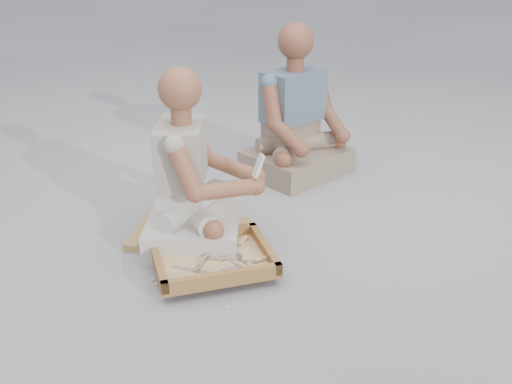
{
  "coord_description": "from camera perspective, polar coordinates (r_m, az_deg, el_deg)",
  "views": [
    {
      "loc": [
        -0.34,
        -2.02,
        1.26
      ],
      "look_at": [
        -0.07,
        0.11,
        0.3
      ],
      "focal_mm": 40.0,
      "sensor_mm": 36.0,
      "label": 1
    }
  ],
  "objects": [
    {
      "name": "chisel_3",
      "position": [
        2.34,
        -1.07,
        -6.72
      ],
      "size": [
        0.22,
        0.06,
        0.02
      ],
      "rotation": [
        0.0,
        0.0,
        -0.2
      ],
      "color": "silver",
      "rests_on": "tool_tray"
    },
    {
      "name": "carved_panel",
      "position": [
        2.64,
        -6.53,
        -4.21
      ],
      "size": [
        0.6,
        0.48,
        0.03
      ],
      "primitive_type": "cube",
      "rotation": [
        0.0,
        0.0,
        -0.28
      ],
      "color": "#96653A",
      "rests_on": "ground"
    },
    {
      "name": "chisel_1",
      "position": [
        2.45,
        -1.61,
        -5.1
      ],
      "size": [
        0.14,
        0.19,
        0.02
      ],
      "rotation": [
        0.0,
        0.0,
        0.96
      ],
      "color": "silver",
      "rests_on": "tool_tray"
    },
    {
      "name": "wood_chip_4",
      "position": [
        2.59,
        -5.75,
        -5.17
      ],
      "size": [
        0.02,
        0.02,
        0.0
      ],
      "primitive_type": "cube",
      "rotation": [
        0.0,
        0.0,
        2.08
      ],
      "color": "#CDB779",
      "rests_on": "ground"
    },
    {
      "name": "chisel_5",
      "position": [
        2.42,
        -4.92,
        -5.72
      ],
      "size": [
        0.22,
        0.04,
        0.02
      ],
      "rotation": [
        0.0,
        0.0,
        -0.1
      ],
      "color": "silver",
      "rests_on": "tool_tray"
    },
    {
      "name": "craftsman",
      "position": [
        2.52,
        -6.41,
        0.7
      ],
      "size": [
        0.56,
        0.56,
        0.79
      ],
      "rotation": [
        0.0,
        0.0,
        -1.71
      ],
      "color": "beige",
      "rests_on": "ground"
    },
    {
      "name": "chisel_2",
      "position": [
        2.39,
        -4.53,
        -5.81
      ],
      "size": [
        0.11,
        0.21,
        0.02
      ],
      "rotation": [
        0.0,
        0.0,
        1.12
      ],
      "color": "silver",
      "rests_on": "tool_tray"
    },
    {
      "name": "chisel_4",
      "position": [
        2.33,
        0.16,
        -6.87
      ],
      "size": [
        0.21,
        0.1,
        0.02
      ],
      "rotation": [
        0.0,
        0.0,
        0.38
      ],
      "color": "silver",
      "rests_on": "tool_tray"
    },
    {
      "name": "chisel_8",
      "position": [
        2.31,
        -1.86,
        -7.17
      ],
      "size": [
        0.15,
        0.18,
        0.02
      ],
      "rotation": [
        0.0,
        0.0,
        -0.89
      ],
      "color": "silver",
      "rests_on": "tool_tray"
    },
    {
      "name": "wood_chip_2",
      "position": [
        2.68,
        -4.76,
        -4.1
      ],
      "size": [
        0.02,
        0.02,
        0.0
      ],
      "primitive_type": "cube",
      "rotation": [
        0.0,
        0.0,
        1.41
      ],
      "color": "#CDB779",
      "rests_on": "ground"
    },
    {
      "name": "companion",
      "position": [
        3.27,
        4.08,
        6.62
      ],
      "size": [
        0.7,
        0.67,
        0.85
      ],
      "rotation": [
        0.0,
        0.0,
        3.76
      ],
      "color": "gray",
      "rests_on": "ground"
    },
    {
      "name": "chisel_7",
      "position": [
        2.26,
        -4.55,
        -8.08
      ],
      "size": [
        0.21,
        0.11,
        0.02
      ],
      "rotation": [
        0.0,
        0.0,
        -0.44
      ],
      "color": "silver",
      "rests_on": "tool_tray"
    },
    {
      "name": "wood_chip_8",
      "position": [
        2.43,
        1.75,
        -7.1
      ],
      "size": [
        0.02,
        0.02,
        0.0
      ],
      "primitive_type": "cube",
      "rotation": [
        0.0,
        0.0,
        2.52
      ],
      "color": "#CDB779",
      "rests_on": "ground"
    },
    {
      "name": "wood_chip_0",
      "position": [
        2.68,
        -0.29,
        -3.99
      ],
      "size": [
        0.02,
        0.02,
        0.0
      ],
      "primitive_type": "cube",
      "rotation": [
        0.0,
        0.0,
        2.59
      ],
      "color": "#CDB779",
      "rests_on": "ground"
    },
    {
      "name": "ground",
      "position": [
        2.4,
        1.98,
        -7.57
      ],
      "size": [
        60.0,
        60.0,
        0.0
      ],
      "primitive_type": "plane",
      "color": "#97979C",
      "rests_on": "ground"
    },
    {
      "name": "tool_tray",
      "position": [
        2.36,
        -4.34,
        -6.7
      ],
      "size": [
        0.53,
        0.45,
        0.06
      ],
      "rotation": [
        0.0,
        0.0,
        0.17
      ],
      "color": "brown",
      "rests_on": "carved_panel"
    },
    {
      "name": "wood_chip_6",
      "position": [
        2.43,
        -6.74,
        -7.3
      ],
      "size": [
        0.02,
        0.02,
        0.0
      ],
      "primitive_type": "cube",
      "rotation": [
        0.0,
        0.0,
        2.86
      ],
      "color": "#CDB779",
      "rests_on": "ground"
    },
    {
      "name": "wood_chip_3",
      "position": [
        2.36,
        -10.36,
        -8.63
      ],
      "size": [
        0.02,
        0.02,
        0.0
      ],
      "primitive_type": "cube",
      "rotation": [
        0.0,
        0.0,
        2.25
      ],
      "color": "#CDB779",
      "rests_on": "ground"
    },
    {
      "name": "wood_chip_7",
      "position": [
        2.17,
        -2.84,
        -11.49
      ],
      "size": [
        0.02,
        0.02,
        0.0
      ],
      "primitive_type": "cube",
      "rotation": [
        0.0,
        0.0,
        2.28
      ],
      "color": "#CDB779",
      "rests_on": "ground"
    },
    {
      "name": "chisel_6",
      "position": [
        2.3,
        -0.62,
        -7.32
      ],
      "size": [
        0.1,
        0.21,
        0.02
      ],
      "rotation": [
        0.0,
        0.0,
        -1.18
      ],
      "color": "silver",
      "rests_on": "tool_tray"
    },
    {
      "name": "wood_chip_5",
      "position": [
        2.33,
        -9.93,
        -9.06
      ],
      "size": [
        0.02,
        0.02,
        0.0
      ],
      "primitive_type": "cube",
      "rotation": [
        0.0,
        0.0,
        1.04
      ],
      "color": "#CDB779",
      "rests_on": "ground"
    },
    {
      "name": "chisel_0",
      "position": [
        2.43,
        -4.1,
        -5.46
      ],
      "size": [
        0.12,
        0.2,
        0.02
      ],
      "rotation": [
        0.0,
        0.0,
        1.07
      ],
      "color": "silver",
      "rests_on": "tool_tray"
    },
    {
      "name": "mobile_phone",
      "position": [
        2.41,
        0.25,
        2.63
      ],
      "size": [
        0.05,
        0.05,
        0.1
      ],
      "rotation": [
        -0.35,
        0.0,
        -1.41
      ],
      "color": "silver",
      "rests_on": "craftsman"
    },
    {
      "name": "wood_chip_1",
      "position": [
        2.58,
        -12.04,
        -5.77
      ],
      "size": [
        0.02,
        0.02,
        0.0
      ],
      "primitive_type": "cube",
      "rotation": [
        0.0,
        0.0,
        0.05
      ],
      "color": "#CDB779",
      "rests_on": "ground"
    }
  ]
}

